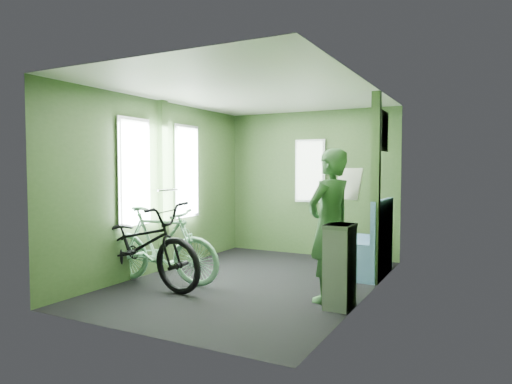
# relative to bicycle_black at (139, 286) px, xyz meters

# --- Properties ---
(room) EXTENTS (4.00, 4.02, 2.31)m
(room) POSITION_rel_bicycle_black_xyz_m (1.05, 0.84, 1.44)
(room) COLOR black
(room) RESTS_ON ground
(bicycle_black) EXTENTS (1.96, 0.94, 1.04)m
(bicycle_black) POSITION_rel_bicycle_black_xyz_m (0.00, 0.00, 0.00)
(bicycle_black) COLOR black
(bicycle_black) RESTS_ON ground
(bicycle_mint) EXTENTS (1.62, 0.72, 0.99)m
(bicycle_mint) POSITION_rel_bicycle_black_xyz_m (0.14, 0.20, 0.00)
(bicycle_mint) COLOR #95E4B2
(bicycle_mint) RESTS_ON ground
(passenger) EXTENTS (0.58, 0.73, 1.60)m
(passenger) POSITION_rel_bicycle_black_xyz_m (2.18, 0.47, 0.80)
(passenger) COLOR #335E33
(passenger) RESTS_ON ground
(waste_box) EXTENTS (0.25, 0.35, 0.84)m
(waste_box) POSITION_rel_bicycle_black_xyz_m (2.34, 0.29, 0.42)
(waste_box) COLOR slate
(waste_box) RESTS_ON ground
(bench_seat) EXTENTS (0.55, 0.96, 0.99)m
(bench_seat) POSITION_rel_bicycle_black_xyz_m (2.23, 1.81, 0.29)
(bench_seat) COLOR #324E6A
(bench_seat) RESTS_ON ground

